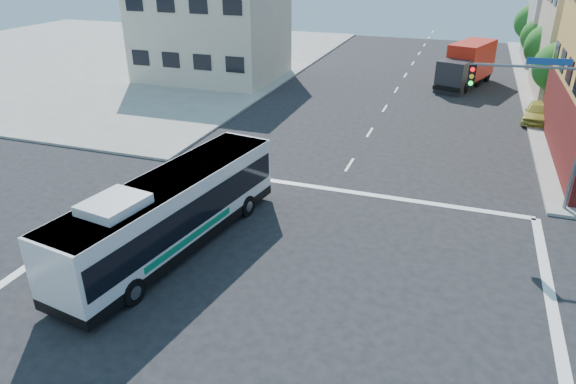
% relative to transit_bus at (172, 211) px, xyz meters
% --- Properties ---
extents(ground, '(120.00, 120.00, 0.00)m').
position_rel_transit_bus_xyz_m(ground, '(4.79, -1.98, -1.67)').
color(ground, black).
rests_on(ground, ground).
extents(sidewalk_nw, '(50.00, 50.00, 0.15)m').
position_rel_transit_bus_xyz_m(sidewalk_nw, '(-30.21, 33.02, -1.59)').
color(sidewalk_nw, gray).
rests_on(sidewalk_nw, ground).
extents(building_west, '(12.06, 10.06, 8.00)m').
position_rel_transit_bus_xyz_m(building_west, '(-12.23, 28.00, 2.34)').
color(building_west, '#C2B4A1').
rests_on(building_west, ground).
extents(signal_mast_ne, '(7.91, 1.13, 8.07)m').
position_rel_transit_bus_xyz_m(signal_mast_ne, '(13.87, 8.64, 3.31)').
color(signal_mast_ne, slate).
rests_on(signal_mast_ne, ground).
extents(street_tree_a, '(3.60, 3.60, 5.53)m').
position_rel_transit_bus_xyz_m(street_tree_a, '(16.69, 25.94, 1.92)').
color(street_tree_a, '#3D2A16').
rests_on(street_tree_a, ground).
extents(street_tree_b, '(3.80, 3.80, 5.79)m').
position_rel_transit_bus_xyz_m(street_tree_b, '(16.69, 33.94, 2.09)').
color(street_tree_b, '#3D2A16').
rests_on(street_tree_b, ground).
extents(street_tree_c, '(3.40, 3.40, 5.29)m').
position_rel_transit_bus_xyz_m(street_tree_c, '(16.69, 41.94, 1.79)').
color(street_tree_c, '#3D2A16').
rests_on(street_tree_c, ground).
extents(street_tree_d, '(4.00, 4.00, 6.03)m').
position_rel_transit_bus_xyz_m(street_tree_d, '(16.69, 49.94, 2.21)').
color(street_tree_d, '#3D2A16').
rests_on(street_tree_d, ground).
extents(transit_bus, '(4.20, 11.75, 3.41)m').
position_rel_transit_bus_xyz_m(transit_bus, '(0.00, 0.00, 0.00)').
color(transit_bus, black).
rests_on(transit_bus, ground).
extents(box_truck, '(4.84, 8.51, 3.68)m').
position_rel_transit_bus_xyz_m(box_truck, '(10.26, 32.51, 0.12)').
color(box_truck, '#242529').
rests_on(box_truck, ground).
extents(parked_car, '(2.44, 4.46, 1.44)m').
position_rel_transit_bus_xyz_m(parked_car, '(15.49, 23.16, -0.95)').
color(parked_car, gold).
rests_on(parked_car, ground).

